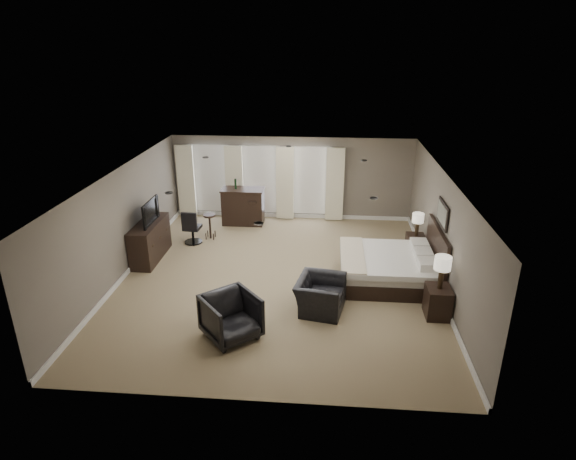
# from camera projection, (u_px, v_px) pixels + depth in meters

# --- Properties ---
(room) EXTENTS (7.60, 8.60, 2.64)m
(room) POSITION_uv_depth(u_px,v_px,m) (278.00, 228.00, 11.17)
(room) COLOR #887656
(room) RESTS_ON ground
(window_bay) EXTENTS (5.25, 0.20, 2.30)m
(window_bay) POSITION_uv_depth(u_px,v_px,m) (260.00, 182.00, 15.08)
(window_bay) COLOR silver
(window_bay) RESTS_ON room
(bed) EXTENTS (2.17, 2.07, 1.38)m
(bed) POSITION_uv_depth(u_px,v_px,m) (388.00, 255.00, 11.24)
(bed) COLOR silver
(bed) RESTS_ON ground
(nightstand_near) EXTENTS (0.49, 0.60, 0.65)m
(nightstand_near) POSITION_uv_depth(u_px,v_px,m) (438.00, 302.00, 9.97)
(nightstand_near) COLOR black
(nightstand_near) RESTS_ON ground
(nightstand_far) EXTENTS (0.46, 0.56, 0.61)m
(nightstand_far) POSITION_uv_depth(u_px,v_px,m) (415.00, 246.00, 12.66)
(nightstand_far) COLOR black
(nightstand_far) RESTS_ON ground
(lamp_near) EXTENTS (0.34, 0.34, 0.71)m
(lamp_near) POSITION_uv_depth(u_px,v_px,m) (442.00, 273.00, 9.72)
(lamp_near) COLOR beige
(lamp_near) RESTS_ON nightstand_near
(lamp_far) EXTENTS (0.30, 0.30, 0.61)m
(lamp_far) POSITION_uv_depth(u_px,v_px,m) (417.00, 225.00, 12.43)
(lamp_far) COLOR beige
(lamp_far) RESTS_ON nightstand_far
(wall_art) EXTENTS (0.04, 0.96, 0.56)m
(wall_art) POSITION_uv_depth(u_px,v_px,m) (442.00, 214.00, 10.76)
(wall_art) COLOR slate
(wall_art) RESTS_ON room
(dresser) EXTENTS (0.55, 1.71, 0.99)m
(dresser) POSITION_uv_depth(u_px,v_px,m) (150.00, 241.00, 12.52)
(dresser) COLOR black
(dresser) RESTS_ON ground
(tv) EXTENTS (0.61, 1.06, 0.14)m
(tv) POSITION_uv_depth(u_px,v_px,m) (148.00, 220.00, 12.31)
(tv) COLOR black
(tv) RESTS_ON dresser
(armchair_near) EXTENTS (0.90, 1.21, 0.95)m
(armchair_near) POSITION_uv_depth(u_px,v_px,m) (320.00, 290.00, 10.14)
(armchair_near) COLOR black
(armchair_near) RESTS_ON ground
(armchair_far) EXTENTS (1.31, 1.30, 0.98)m
(armchair_far) POSITION_uv_depth(u_px,v_px,m) (231.00, 315.00, 9.20)
(armchair_far) COLOR black
(armchair_far) RESTS_ON ground
(bar_counter) EXTENTS (1.30, 0.68, 1.13)m
(bar_counter) POSITION_uv_depth(u_px,v_px,m) (243.00, 206.00, 14.85)
(bar_counter) COLOR black
(bar_counter) RESTS_ON ground
(bar_stool_left) EXTENTS (0.41, 0.41, 0.74)m
(bar_stool_left) POSITION_uv_depth(u_px,v_px,m) (210.00, 226.00, 13.81)
(bar_stool_left) COLOR black
(bar_stool_left) RESTS_ON ground
(bar_stool_right) EXTENTS (0.44, 0.44, 0.84)m
(bar_stool_right) POSITION_uv_depth(u_px,v_px,m) (253.00, 213.00, 14.72)
(bar_stool_right) COLOR black
(bar_stool_right) RESTS_ON ground
(desk_chair) EXTENTS (0.54, 0.54, 0.98)m
(desk_chair) POSITION_uv_depth(u_px,v_px,m) (192.00, 227.00, 13.46)
(desk_chair) COLOR black
(desk_chair) RESTS_ON ground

